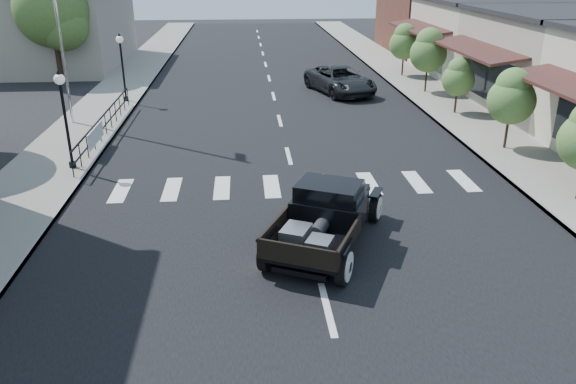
{
  "coord_description": "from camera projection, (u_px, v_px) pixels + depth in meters",
  "views": [
    {
      "loc": [
        -1.62,
        -12.85,
        6.8
      ],
      "look_at": [
        -0.5,
        1.11,
        1.0
      ],
      "focal_mm": 35.0,
      "sensor_mm": 36.0,
      "label": 1
    }
  ],
  "objects": [
    {
      "name": "banner",
      "position": [
        97.0,
        142.0,
        21.22
      ],
      "size": [
        0.04,
        2.2,
        0.6
      ],
      "primitive_type": null,
      "color": "silver",
      "rests_on": "sidewalk_left"
    },
    {
      "name": "lamp_post_c",
      "position": [
        123.0,
        68.0,
        28.03
      ],
      "size": [
        0.36,
        0.36,
        3.36
      ],
      "primitive_type": null,
      "color": "black",
      "rests_on": "sidewalk_left"
    },
    {
      "name": "lamp_post_b",
      "position": [
        66.0,
        120.0,
        18.82
      ],
      "size": [
        0.36,
        0.36,
        3.36
      ],
      "primitive_type": null,
      "color": "black",
      "rests_on": "sidewalk_left"
    },
    {
      "name": "far_building_right",
      "position": [
        460.0,
        6.0,
        43.84
      ],
      "size": [
        11.0,
        10.0,
        7.0
      ],
      "primitive_type": "cube",
      "color": "brown",
      "rests_on": "ground"
    },
    {
      "name": "sidewalk_right",
      "position": [
        440.0,
        101.0,
        28.97
      ],
      "size": [
        3.0,
        80.0,
        0.15
      ],
      "primitive_type": "cube",
      "color": "#99978B",
      "rests_on": "ground"
    },
    {
      "name": "small_tree_e",
      "position": [
        404.0,
        51.0,
        34.46
      ],
      "size": [
        1.81,
        1.81,
        3.02
      ],
      "primitive_type": null,
      "color": "#496E32",
      "rests_on": "sidewalk_right"
    },
    {
      "name": "storefront_far",
      "position": [
        508.0,
        39.0,
        35.07
      ],
      "size": [
        10.0,
        9.0,
        4.5
      ],
      "primitive_type": "cube",
      "color": "beige",
      "rests_on": "ground"
    },
    {
      "name": "hotrod_pickup",
      "position": [
        326.0,
        215.0,
        14.16
      ],
      "size": [
        4.07,
        5.32,
        1.67
      ],
      "primitive_type": null,
      "rotation": [
        0.0,
        0.0,
        -0.43
      ],
      "color": "black",
      "rests_on": "ground"
    },
    {
      "name": "small_tree_c",
      "position": [
        457.0,
        86.0,
        26.01
      ],
      "size": [
        1.48,
        1.48,
        2.47
      ],
      "primitive_type": null,
      "color": "#496E32",
      "rests_on": "sidewalk_right"
    },
    {
      "name": "small_tree_d",
      "position": [
        428.0,
        61.0,
        30.08
      ],
      "size": [
        1.96,
        1.96,
        3.26
      ],
      "primitive_type": null,
      "color": "#496E32",
      "rests_on": "sidewalk_right"
    },
    {
      "name": "railing",
      "position": [
        105.0,
        122.0,
        22.98
      ],
      "size": [
        0.08,
        10.0,
        1.0
      ],
      "primitive_type": null,
      "color": "black",
      "rests_on": "sidewalk_left"
    },
    {
      "name": "small_tree_b",
      "position": [
        510.0,
        110.0,
        20.96
      ],
      "size": [
        1.76,
        1.76,
        2.93
      ],
      "primitive_type": null,
      "color": "#496E32",
      "rests_on": "sidewalk_right"
    },
    {
      "name": "sidewalk_left",
      "position": [
        104.0,
        107.0,
        27.71
      ],
      "size": [
        3.0,
        80.0,
        0.15
      ],
      "primitive_type": "cube",
      "color": "gray",
      "rests_on": "ground"
    },
    {
      "name": "road",
      "position": [
        276.0,
        105.0,
        28.37
      ],
      "size": [
        14.0,
        80.0,
        0.02
      ],
      "primitive_type": "cube",
      "color": "black",
      "rests_on": "ground"
    },
    {
      "name": "ground",
      "position": [
        311.0,
        243.0,
        14.56
      ],
      "size": [
        120.0,
        120.0,
        0.0
      ],
      "primitive_type": "plane",
      "color": "black",
      "rests_on": "ground"
    },
    {
      "name": "big_tree_far",
      "position": [
        54.0,
        28.0,
        32.69
      ],
      "size": [
        4.27,
        4.27,
        6.27
      ],
      "primitive_type": null,
      "color": "#426029",
      "rests_on": "ground"
    },
    {
      "name": "second_car",
      "position": [
        340.0,
        80.0,
        30.69
      ],
      "size": [
        3.82,
        5.65,
        1.44
      ],
      "primitive_type": "imported",
      "rotation": [
        0.0,
        0.0,
        0.3
      ],
      "color": "black",
      "rests_on": "ground"
    },
    {
      "name": "road_markings",
      "position": [
        283.0,
        134.0,
        23.77
      ],
      "size": [
        12.0,
        60.0,
        0.06
      ],
      "primitive_type": null,
      "color": "silver",
      "rests_on": "ground"
    },
    {
      "name": "low_building_left",
      "position": [
        45.0,
        28.0,
        38.27
      ],
      "size": [
        10.0,
        12.0,
        5.0
      ],
      "primitive_type": "cube",
      "color": "#A19687",
      "rests_on": "ground"
    }
  ]
}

